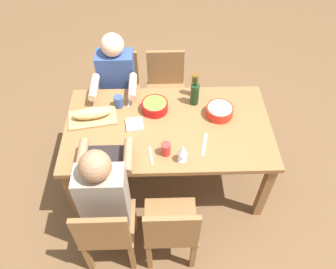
% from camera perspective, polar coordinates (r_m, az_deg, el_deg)
% --- Properties ---
extents(ground_plane, '(8.00, 8.00, 0.00)m').
position_cam_1_polar(ground_plane, '(3.37, 0.00, -7.07)').
color(ground_plane, brown).
extents(dining_table, '(1.72, 0.95, 0.74)m').
position_cam_1_polar(dining_table, '(2.85, 0.00, 0.36)').
color(dining_table, olive).
rests_on(dining_table, ground_plane).
extents(chair_far_center, '(0.40, 0.40, 0.85)m').
position_cam_1_polar(chair_far_center, '(3.55, -0.37, 8.15)').
color(chair_far_center, olive).
rests_on(chair_far_center, ground_plane).
extents(chair_far_left, '(0.40, 0.40, 0.85)m').
position_cam_1_polar(chair_far_left, '(3.57, -8.06, 7.93)').
color(chair_far_left, olive).
rests_on(chair_far_left, ground_plane).
extents(diner_far_left, '(0.41, 0.53, 1.20)m').
position_cam_1_polar(diner_far_left, '(3.29, -8.66, 8.67)').
color(diner_far_left, '#2D2D38').
rests_on(diner_far_left, ground_plane).
extents(chair_near_center, '(0.40, 0.40, 0.85)m').
position_cam_1_polar(chair_near_center, '(2.55, 0.53, -15.81)').
color(chair_near_center, olive).
rests_on(chair_near_center, ground_plane).
extents(chair_near_left, '(0.40, 0.40, 0.85)m').
position_cam_1_polar(chair_near_left, '(2.59, -10.42, -15.83)').
color(chair_near_left, olive).
rests_on(chair_near_left, ground_plane).
extents(diner_near_left, '(0.41, 0.53, 1.20)m').
position_cam_1_polar(diner_near_left, '(2.49, -10.71, -9.87)').
color(diner_near_left, '#2D2D38').
rests_on(diner_near_left, ground_plane).
extents(serving_bowl_pasta, '(0.23, 0.23, 0.09)m').
position_cam_1_polar(serving_bowl_pasta, '(2.88, 8.77, 4.01)').
color(serving_bowl_pasta, red).
rests_on(serving_bowl_pasta, dining_table).
extents(serving_bowl_salad, '(0.22, 0.22, 0.08)m').
position_cam_1_polar(serving_bowl_salad, '(2.89, -2.25, 4.88)').
color(serving_bowl_salad, red).
rests_on(serving_bowl_salad, dining_table).
extents(cutting_board, '(0.43, 0.28, 0.02)m').
position_cam_1_polar(cutting_board, '(2.91, -12.68, 2.77)').
color(cutting_board, tan).
rests_on(cutting_board, dining_table).
extents(bread_loaf, '(0.33, 0.16, 0.09)m').
position_cam_1_polar(bread_loaf, '(2.87, -12.86, 3.53)').
color(bread_loaf, tan).
rests_on(bread_loaf, cutting_board).
extents(wine_bottle, '(0.08, 0.08, 0.29)m').
position_cam_1_polar(wine_bottle, '(2.92, 4.57, 6.94)').
color(wine_bottle, '#193819').
rests_on(wine_bottle, dining_table).
extents(beer_bottle, '(0.06, 0.06, 0.22)m').
position_cam_1_polar(beer_bottle, '(3.00, 4.57, 8.35)').
color(beer_bottle, brown).
rests_on(beer_bottle, dining_table).
extents(wine_glass, '(0.08, 0.08, 0.17)m').
position_cam_1_polar(wine_glass, '(2.47, 2.50, -2.73)').
color(wine_glass, silver).
rests_on(wine_glass, dining_table).
extents(cup_far_left, '(0.08, 0.08, 0.11)m').
position_cam_1_polar(cup_far_left, '(2.95, -8.41, 5.57)').
color(cup_far_left, '#334C8C').
rests_on(cup_far_left, dining_table).
extents(fork_far_left, '(0.03, 0.17, 0.01)m').
position_cam_1_polar(fork_far_left, '(3.02, -6.53, 5.81)').
color(fork_far_left, silver).
rests_on(fork_far_left, dining_table).
extents(cup_near_center, '(0.08, 0.08, 0.11)m').
position_cam_1_polar(cup_near_center, '(2.56, -0.37, -2.47)').
color(cup_near_center, red).
rests_on(cup_near_center, dining_table).
extents(fork_near_center, '(0.04, 0.17, 0.01)m').
position_cam_1_polar(fork_near_center, '(2.58, -2.91, -3.65)').
color(fork_near_center, silver).
rests_on(fork_near_center, dining_table).
extents(placemat_near_left, '(0.32, 0.23, 0.01)m').
position_cam_1_polar(placemat_near_left, '(2.62, -10.23, -3.78)').
color(placemat_near_left, black).
rests_on(placemat_near_left, dining_table).
extents(carving_knife, '(0.08, 0.23, 0.01)m').
position_cam_1_polar(carving_knife, '(2.67, 6.20, -1.70)').
color(carving_knife, silver).
rests_on(carving_knife, dining_table).
extents(napkin_stack, '(0.16, 0.16, 0.02)m').
position_cam_1_polar(napkin_stack, '(2.80, -5.72, 1.74)').
color(napkin_stack, white).
rests_on(napkin_stack, dining_table).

